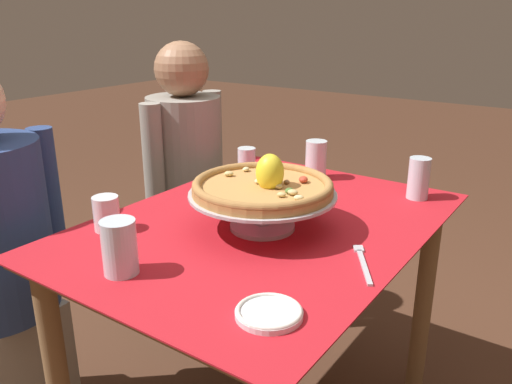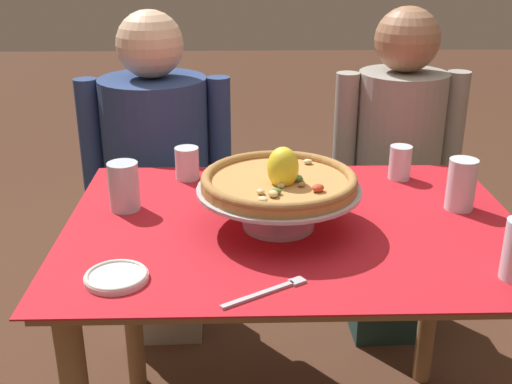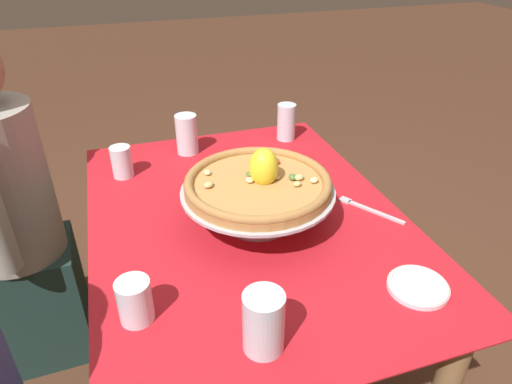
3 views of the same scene
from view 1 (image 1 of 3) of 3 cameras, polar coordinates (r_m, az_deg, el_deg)
dining_table at (r=1.52m, az=0.87°, el=-7.65°), size 1.13×0.83×0.75m
pizza_stand at (r=1.40m, az=0.72°, el=-1.11°), size 0.40×0.40×0.10m
pizza at (r=1.38m, az=0.81°, el=0.74°), size 0.38×0.38×0.11m
water_glass_front_right at (r=1.71m, az=17.41°, el=1.16°), size 0.07×0.07×0.13m
water_glass_back_right at (r=1.88m, az=-1.04°, el=3.18°), size 0.06×0.06×0.10m
water_glass_side_right at (r=1.84m, az=6.59°, el=3.34°), size 0.07×0.07×0.14m
water_glass_back_left at (r=1.46m, az=-16.09°, el=-2.49°), size 0.07×0.07×0.09m
water_glass_side_left at (r=1.21m, az=-14.73°, el=-6.26°), size 0.08×0.08×0.13m
side_plate at (r=1.03m, az=1.44°, el=-13.09°), size 0.13×0.13×0.02m
dinner_fork at (r=1.26m, az=11.64°, el=-7.51°), size 0.18×0.12×0.01m
diner_right at (r=2.24m, az=-7.54°, el=-0.33°), size 0.46×0.33×1.21m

